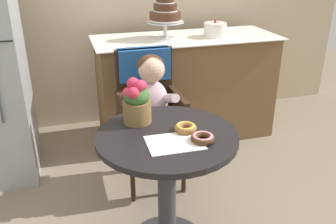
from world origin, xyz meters
TOP-DOWN VIEW (x-y plane):
  - cafe_table at (0.00, 0.00)m, footprint 0.72×0.72m
  - wicker_chair at (0.07, 0.73)m, footprint 0.42×0.45m
  - seated_child at (0.07, 0.57)m, footprint 0.27×0.32m
  - paper_napkin at (0.01, -0.10)m, footprint 0.27×0.21m
  - donut_front at (0.14, -0.12)m, footprint 0.12×0.12m
  - donut_mid at (0.10, 0.00)m, footprint 0.12×0.12m
  - flower_vase at (-0.11, 0.18)m, footprint 0.15×0.15m
  - display_counter at (0.55, 1.30)m, footprint 1.56×0.62m
  - tiered_cake_stand at (0.36, 1.30)m, footprint 0.30×0.30m
  - round_layer_cake at (0.78, 1.25)m, footprint 0.19×0.19m

SIDE VIEW (x-z plane):
  - display_counter at x=0.55m, z-range 0.00..0.90m
  - cafe_table at x=0.00m, z-range 0.15..0.87m
  - wicker_chair at x=0.07m, z-range 0.16..1.12m
  - seated_child at x=0.07m, z-range 0.31..1.04m
  - paper_napkin at x=0.01m, z-range 0.72..0.72m
  - donut_front at x=0.14m, z-range 0.72..0.76m
  - donut_mid at x=0.10m, z-range 0.72..0.76m
  - flower_vase at x=-0.11m, z-range 0.72..0.96m
  - round_layer_cake at x=0.78m, z-range 0.89..1.03m
  - tiered_cake_stand at x=0.36m, z-range 0.93..1.26m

